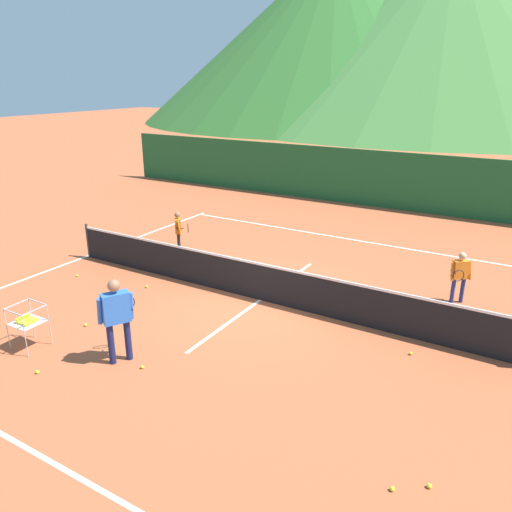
{
  "coord_description": "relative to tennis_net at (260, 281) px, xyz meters",
  "views": [
    {
      "loc": [
        5.62,
        -9.62,
        5.18
      ],
      "look_at": [
        -0.42,
        0.49,
        0.93
      ],
      "focal_mm": 34.86,
      "sensor_mm": 36.0,
      "label": 1
    }
  ],
  "objects": [
    {
      "name": "instructor",
      "position": [
        -0.91,
        -3.77,
        0.52
      ],
      "size": [
        0.56,
        0.84,
        1.7
      ],
      "color": "#191E4C",
      "rests_on": "ground"
    },
    {
      "name": "student_1",
      "position": [
        4.17,
        2.32,
        0.28
      ],
      "size": [
        0.5,
        0.66,
        1.29
      ],
      "color": "navy",
      "rests_on": "ground"
    },
    {
      "name": "tennis_net",
      "position": [
        0.0,
        0.0,
        0.0
      ],
      "size": [
        12.15,
        0.08,
        1.05
      ],
      "color": "#333338",
      "rests_on": "ground"
    },
    {
      "name": "tennis_ball_5",
      "position": [
        4.95,
        -3.97,
        -0.47
      ],
      "size": [
        0.07,
        0.07,
        0.07
      ],
      "primitive_type": "sphere",
      "color": "yellow",
      "rests_on": "ground"
    },
    {
      "name": "ball_cart",
      "position": [
        -2.89,
        -4.33,
        0.09
      ],
      "size": [
        0.58,
        0.58,
        0.9
      ],
      "color": "#B7B7BC",
      "rests_on": "ground"
    },
    {
      "name": "tennis_ball_4",
      "position": [
        -5.09,
        -1.28,
        -0.47
      ],
      "size": [
        0.07,
        0.07,
        0.07
      ],
      "primitive_type": "sphere",
      "color": "yellow",
      "rests_on": "ground"
    },
    {
      "name": "student_0",
      "position": [
        -3.97,
        1.77,
        0.28
      ],
      "size": [
        0.66,
        0.5,
        1.3
      ],
      "color": "black",
      "rests_on": "ground"
    },
    {
      "name": "tennis_ball_6",
      "position": [
        -2.41,
        -2.78,
        -0.47
      ],
      "size": [
        0.07,
        0.07,
        0.07
      ],
      "primitive_type": "sphere",
      "color": "yellow",
      "rests_on": "ground"
    },
    {
      "name": "line_sideline_west",
      "position": [
        -6.17,
        0.0,
        -0.5
      ],
      "size": [
        0.08,
        12.01,
        0.01
      ],
      "primitive_type": "cube",
      "color": "white",
      "rests_on": "ground"
    },
    {
      "name": "line_baseline_far",
      "position": [
        0.0,
        5.75,
        -0.5
      ],
      "size": [
        12.35,
        0.08,
        0.01
      ],
      "primitive_type": "cube",
      "color": "white",
      "rests_on": "ground"
    },
    {
      "name": "tennis_ball_1",
      "position": [
        3.85,
        -0.68,
        -0.47
      ],
      "size": [
        0.07,
        0.07,
        0.07
      ],
      "primitive_type": "sphere",
      "color": "yellow",
      "rests_on": "ground"
    },
    {
      "name": "tennis_ball_2",
      "position": [
        -2.92,
        -0.87,
        -0.47
      ],
      "size": [
        0.07,
        0.07,
        0.07
      ],
      "primitive_type": "sphere",
      "color": "yellow",
      "rests_on": "ground"
    },
    {
      "name": "ground_plane",
      "position": [
        0.0,
        0.0,
        -0.5
      ],
      "size": [
        120.0,
        120.0,
        0.0
      ],
      "primitive_type": "plane",
      "color": "#B25633"
    },
    {
      "name": "hill_2",
      "position": [
        -7.83,
        56.29,
        9.39
      ],
      "size": [
        57.37,
        57.37,
        19.77
      ],
      "primitive_type": "cone",
      "color": "#427A38",
      "rests_on": "ground"
    },
    {
      "name": "hill_1",
      "position": [
        -19.88,
        51.23,
        9.34
      ],
      "size": [
        46.06,
        46.06,
        19.69
      ],
      "primitive_type": "cone",
      "color": "#2D6628",
      "rests_on": "ground"
    },
    {
      "name": "line_baseline_near",
      "position": [
        0.0,
        -6.26,
        -0.5
      ],
      "size": [
        12.35,
        0.08,
        0.01
      ],
      "primitive_type": "cube",
      "color": "white",
      "rests_on": "ground"
    },
    {
      "name": "tennis_ball_11",
      "position": [
        -1.92,
        -4.9,
        -0.47
      ],
      "size": [
        0.07,
        0.07,
        0.07
      ],
      "primitive_type": "sphere",
      "color": "yellow",
      "rests_on": "ground"
    },
    {
      "name": "tennis_ball_3",
      "position": [
        -0.36,
        -3.78,
        -0.47
      ],
      "size": [
        0.07,
        0.07,
        0.07
      ],
      "primitive_type": "sphere",
      "color": "yellow",
      "rests_on": "ground"
    },
    {
      "name": "windscreen_fence",
      "position": [
        0.0,
        10.58,
        0.67
      ],
      "size": [
        27.17,
        0.08,
        2.34
      ],
      "primitive_type": "cube",
      "color": "#1E5B2D",
      "rests_on": "ground"
    },
    {
      "name": "tennis_ball_10",
      "position": [
        4.54,
        -4.27,
        -0.47
      ],
      "size": [
        0.07,
        0.07,
        0.07
      ],
      "primitive_type": "sphere",
      "color": "yellow",
      "rests_on": "ground"
    },
    {
      "name": "line_service_center",
      "position": [
        0.0,
        0.0,
        -0.5
      ],
      "size": [
        0.08,
        5.85,
        0.01
      ],
      "primitive_type": "cube",
      "color": "white",
      "rests_on": "ground"
    },
    {
      "name": "tennis_ball_7",
      "position": [
        -2.62,
        -3.16,
        -0.47
      ],
      "size": [
        0.07,
        0.07,
        0.07
      ],
      "primitive_type": "sphere",
      "color": "yellow",
      "rests_on": "ground"
    }
  ]
}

